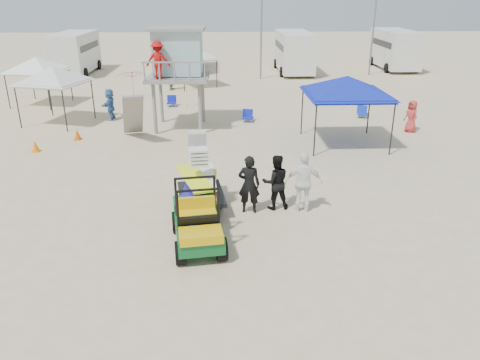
{
  "coord_description": "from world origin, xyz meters",
  "views": [
    {
      "loc": [
        0.03,
        -9.73,
        6.52
      ],
      "look_at": [
        0.5,
        3.0,
        1.3
      ],
      "focal_mm": 35.0,
      "sensor_mm": 36.0,
      "label": 1
    }
  ],
  "objects_px": {
    "lifeguard_tower": "(176,56)",
    "canopy_blue": "(348,79)",
    "surf_trailer": "(200,182)",
    "man_left": "(249,184)",
    "utility_cart": "(197,218)"
  },
  "relations": [
    {
      "from": "utility_cart",
      "to": "canopy_blue",
      "type": "height_order",
      "value": "canopy_blue"
    },
    {
      "from": "man_left",
      "to": "lifeguard_tower",
      "type": "bearing_deg",
      "value": -65.4
    },
    {
      "from": "man_left",
      "to": "lifeguard_tower",
      "type": "xyz_separation_m",
      "value": [
        -3.01,
        9.92,
        2.59
      ]
    },
    {
      "from": "surf_trailer",
      "to": "lifeguard_tower",
      "type": "xyz_separation_m",
      "value": [
        -1.49,
        9.62,
        2.6
      ]
    },
    {
      "from": "utility_cart",
      "to": "man_left",
      "type": "height_order",
      "value": "man_left"
    },
    {
      "from": "lifeguard_tower",
      "to": "canopy_blue",
      "type": "bearing_deg",
      "value": -22.05
    },
    {
      "from": "utility_cart",
      "to": "canopy_blue",
      "type": "relative_size",
      "value": 0.73
    },
    {
      "from": "utility_cart",
      "to": "lifeguard_tower",
      "type": "xyz_separation_m",
      "value": [
        -1.49,
        11.95,
        2.67
      ]
    },
    {
      "from": "man_left",
      "to": "canopy_blue",
      "type": "relative_size",
      "value": 0.54
    },
    {
      "from": "utility_cart",
      "to": "canopy_blue",
      "type": "bearing_deg",
      "value": 55.31
    },
    {
      "from": "lifeguard_tower",
      "to": "surf_trailer",
      "type": "bearing_deg",
      "value": -81.2
    },
    {
      "from": "lifeguard_tower",
      "to": "man_left",
      "type": "bearing_deg",
      "value": -73.14
    },
    {
      "from": "utility_cart",
      "to": "canopy_blue",
      "type": "xyz_separation_m",
      "value": [
        6.14,
        8.86,
        2.06
      ]
    },
    {
      "from": "man_left",
      "to": "lifeguard_tower",
      "type": "relative_size",
      "value": 0.4
    },
    {
      "from": "lifeguard_tower",
      "to": "canopy_blue",
      "type": "xyz_separation_m",
      "value": [
        7.62,
        -3.09,
        -0.61
      ]
    }
  ]
}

